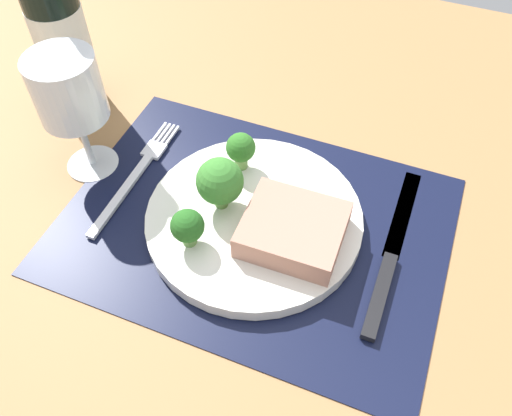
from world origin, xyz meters
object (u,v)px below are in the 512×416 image
object	(u,v)px
plate	(254,219)
wine_bottle	(58,26)
steak	(293,230)
fork	(136,174)
knife	(389,260)
wine_glass	(69,95)

from	to	relation	value
plate	wine_bottle	bearing A→B (deg)	159.61
steak	wine_bottle	world-z (taller)	wine_bottle
fork	knife	bearing A→B (deg)	0.89
steak	knife	xyz separation A→B (cm)	(10.09, 1.90, -2.74)
fork	wine_glass	bearing A→B (deg)	-176.96
wine_bottle	wine_glass	distance (cm)	12.50
plate	wine_bottle	distance (cm)	33.21
fork	knife	xyz separation A→B (cm)	(30.60, -0.89, 0.05)
knife	wine_bottle	size ratio (longest dim) A/B	0.77
steak	wine_bottle	distance (cm)	37.49
wine_bottle	wine_glass	world-z (taller)	wine_bottle
fork	knife	distance (cm)	30.61
steak	fork	bearing A→B (deg)	172.24
fork	wine_glass	xyz separation A→B (cm)	(-6.03, -0.05, 10.11)
fork	wine_glass	world-z (taller)	wine_glass
knife	wine_glass	size ratio (longest dim) A/B	1.52
steak	fork	xyz separation A→B (cm)	(-20.51, 2.79, -2.80)
plate	wine_bottle	size ratio (longest dim) A/B	0.79
plate	wine_glass	bearing A→B (deg)	176.38
plate	steak	xyz separation A→B (cm)	(4.87, -1.37, 2.25)
knife	wine_glass	world-z (taller)	wine_glass
steak	fork	size ratio (longest dim) A/B	0.53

